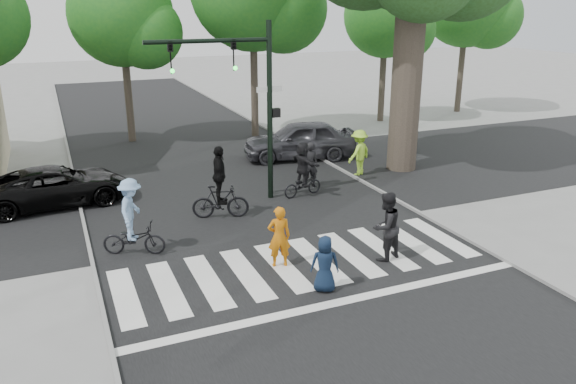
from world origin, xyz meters
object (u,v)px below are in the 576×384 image
object	(u,v)px
traffic_signal	(245,88)
pedestrian_adult	(386,226)
cyclist_mid	(220,189)
pedestrian_woman	(279,237)
cyclist_left	(132,222)
cyclist_right	(303,172)
car_grey	(300,140)
pedestrian_child	(325,264)
car_suv	(57,186)

from	to	relation	value
traffic_signal	pedestrian_adult	bearing A→B (deg)	-72.57
cyclist_mid	pedestrian_woman	bearing A→B (deg)	-84.06
cyclist_left	cyclist_mid	xyz separation A→B (m)	(2.94, 1.70, 0.03)
pedestrian_woman	pedestrian_adult	size ratio (longest dim) A/B	0.88
cyclist_right	car_grey	world-z (taller)	cyclist_right
pedestrian_child	car_suv	world-z (taller)	pedestrian_child
pedestrian_woman	pedestrian_adult	world-z (taller)	pedestrian_adult
traffic_signal	pedestrian_child	world-z (taller)	traffic_signal
car_suv	cyclist_mid	bearing A→B (deg)	-130.45
pedestrian_adult	cyclist_right	size ratio (longest dim) A/B	0.96
pedestrian_woman	cyclist_mid	size ratio (longest dim) A/B	0.70
traffic_signal	car_suv	size ratio (longest dim) A/B	1.26
car_grey	car_suv	bearing A→B (deg)	-65.00
pedestrian_adult	cyclist_left	bearing A→B (deg)	-42.90
pedestrian_woman	car_grey	bearing A→B (deg)	-105.09
pedestrian_woman	pedestrian_adult	bearing A→B (deg)	177.30
cyclist_left	car_grey	bearing A→B (deg)	41.49
pedestrian_child	cyclist_mid	xyz separation A→B (m)	(-0.89, 5.57, 0.27)
traffic_signal	cyclist_mid	distance (m)	3.43
car_suv	pedestrian_adult	bearing A→B (deg)	-140.54
pedestrian_woman	cyclist_mid	distance (m)	3.94
traffic_signal	pedestrian_adult	distance (m)	6.78
pedestrian_woman	cyclist_left	bearing A→B (deg)	-21.43
pedestrian_adult	cyclist_left	distance (m)	6.76
cyclist_right	car_suv	size ratio (longest dim) A/B	0.41
traffic_signal	cyclist_mid	world-z (taller)	traffic_signal
cyclist_right	car_grey	bearing A→B (deg)	66.85
cyclist_mid	cyclist_right	xyz separation A→B (m)	(3.29, 0.92, -0.09)
pedestrian_woman	cyclist_right	bearing A→B (deg)	-108.66
traffic_signal	pedestrian_woman	world-z (taller)	traffic_signal
traffic_signal	pedestrian_child	bearing A→B (deg)	-93.62
cyclist_right	pedestrian_child	bearing A→B (deg)	-110.21
pedestrian_child	cyclist_left	xyz separation A→B (m)	(-3.84, 3.87, 0.24)
cyclist_mid	car_grey	distance (m)	7.66
traffic_signal	cyclist_right	world-z (taller)	traffic_signal
pedestrian_child	car_grey	world-z (taller)	car_grey
traffic_signal	car_suv	distance (m)	7.19
pedestrian_adult	car_suv	world-z (taller)	pedestrian_adult
pedestrian_child	cyclist_mid	size ratio (longest dim) A/B	0.59
cyclist_left	cyclist_right	world-z (taller)	cyclist_left
pedestrian_woman	car_grey	world-z (taller)	car_grey
car_grey	cyclist_right	bearing A→B (deg)	-10.61
traffic_signal	cyclist_mid	xyz separation A→B (m)	(-1.32, -1.18, -2.94)
cyclist_left	cyclist_right	distance (m)	6.76
car_grey	cyclist_left	bearing A→B (deg)	-35.97
cyclist_mid	car_grey	world-z (taller)	cyclist_mid
pedestrian_child	cyclist_right	xyz separation A→B (m)	(2.39, 6.50, 0.18)
cyclist_left	car_suv	xyz separation A→B (m)	(-1.78, 5.05, -0.27)
cyclist_right	car_grey	size ratio (longest dim) A/B	0.40
pedestrian_woman	cyclist_left	distance (m)	4.02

